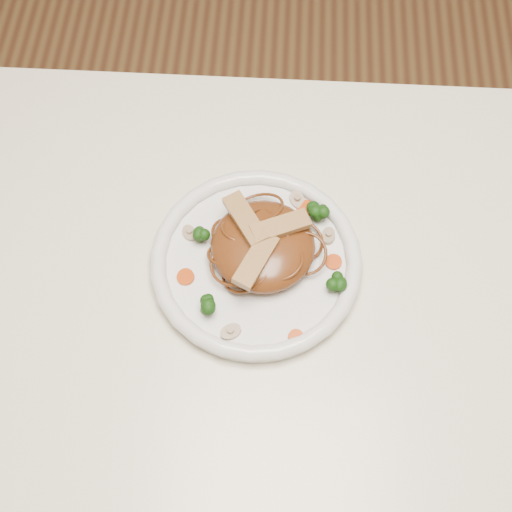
{
  "coord_description": "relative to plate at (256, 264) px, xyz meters",
  "views": [
    {
      "loc": [
        -0.04,
        -0.29,
        1.53
      ],
      "look_at": [
        -0.06,
        0.09,
        0.78
      ],
      "focal_mm": 48.76,
      "sensor_mm": 36.0,
      "label": 1
    }
  ],
  "objects": [
    {
      "name": "mushroom_3",
      "position": [
        0.05,
        0.09,
        0.01
      ],
      "size": [
        0.04,
        0.04,
        0.01
      ],
      "primitive_type": "cylinder",
      "rotation": [
        0.0,
        0.0,
        2.08
      ],
      "color": "#C6AF94",
      "rests_on": "plate"
    },
    {
      "name": "carrot_4",
      "position": [
        0.05,
        -0.1,
        0.01
      ],
      "size": [
        0.02,
        0.02,
        0.0
      ],
      "primitive_type": "cylinder",
      "rotation": [
        0.0,
        0.0,
        -0.12
      ],
      "color": "#B73406",
      "rests_on": "plate"
    },
    {
      "name": "mushroom_0",
      "position": [
        -0.02,
        -0.1,
        0.01
      ],
      "size": [
        0.04,
        0.04,
        0.01
      ],
      "primitive_type": "cylinder",
      "rotation": [
        0.0,
        0.0,
        0.51
      ],
      "color": "#C6AF94",
      "rests_on": "plate"
    },
    {
      "name": "carrot_1",
      "position": [
        -0.08,
        -0.03,
        0.01
      ],
      "size": [
        0.03,
        0.03,
        0.0
      ],
      "primitive_type": "cylinder",
      "rotation": [
        0.0,
        0.0,
        -0.29
      ],
      "color": "#B73406",
      "rests_on": "plate"
    },
    {
      "name": "carrot_2",
      "position": [
        0.1,
        0.0,
        0.01
      ],
      "size": [
        0.02,
        0.02,
        0.0
      ],
      "primitive_type": "cylinder",
      "rotation": [
        0.0,
        0.0,
        0.22
      ],
      "color": "#B73406",
      "rests_on": "plate"
    },
    {
      "name": "mushroom_1",
      "position": [
        0.09,
        0.04,
        0.01
      ],
      "size": [
        0.03,
        0.03,
        0.01
      ],
      "primitive_type": "cylinder",
      "rotation": [
        0.0,
        0.0,
        1.47
      ],
      "color": "#C6AF94",
      "rests_on": "plate"
    },
    {
      "name": "ground",
      "position": [
        0.06,
        -0.09,
        -0.76
      ],
      "size": [
        4.0,
        4.0,
        0.0
      ],
      "primitive_type": "plane",
      "color": "#58321E",
      "rests_on": "ground"
    },
    {
      "name": "broccoli_0",
      "position": [
        0.07,
        0.07,
        0.02
      ],
      "size": [
        0.04,
        0.04,
        0.03
      ],
      "primitive_type": null,
      "rotation": [
        0.0,
        0.0,
        -0.23
      ],
      "color": "#14410D",
      "rests_on": "plate"
    },
    {
      "name": "chicken_b",
      "position": [
        -0.01,
        0.03,
        0.05
      ],
      "size": [
        0.06,
        0.08,
        0.01
      ],
      "primitive_type": "cube",
      "rotation": [
        0.0,
        0.0,
        2.12
      ],
      "color": "tan",
      "rests_on": "noodle_mound"
    },
    {
      "name": "noodle_mound",
      "position": [
        0.01,
        0.01,
        0.03
      ],
      "size": [
        0.13,
        0.13,
        0.04
      ],
      "primitive_type": "ellipsoid",
      "rotation": [
        0.0,
        0.0,
        -0.02
      ],
      "color": "#622F12",
      "rests_on": "plate"
    },
    {
      "name": "table",
      "position": [
        0.06,
        -0.09,
        -0.11
      ],
      "size": [
        1.2,
        0.8,
        0.75
      ],
      "color": "beige",
      "rests_on": "ground"
    },
    {
      "name": "chicken_a",
      "position": [
        0.03,
        0.02,
        0.05
      ],
      "size": [
        0.08,
        0.05,
        0.01
      ],
      "primitive_type": "cube",
      "rotation": [
        0.0,
        0.0,
        0.44
      ],
      "color": "tan",
      "rests_on": "noodle_mound"
    },
    {
      "name": "broccoli_2",
      "position": [
        -0.06,
        -0.07,
        0.02
      ],
      "size": [
        0.03,
        0.03,
        0.03
      ],
      "primitive_type": null,
      "rotation": [
        0.0,
        0.0,
        0.19
      ],
      "color": "#14410D",
      "rests_on": "plate"
    },
    {
      "name": "carrot_0",
      "position": [
        0.06,
        0.08,
        0.01
      ],
      "size": [
        0.03,
        0.03,
        0.0
      ],
      "primitive_type": "cylinder",
      "rotation": [
        0.0,
        0.0,
        0.18
      ],
      "color": "#B73406",
      "rests_on": "plate"
    },
    {
      "name": "carrot_3",
      "position": [
        -0.03,
        0.08,
        0.01
      ],
      "size": [
        0.02,
        0.02,
        0.0
      ],
      "primitive_type": "cylinder",
      "rotation": [
        0.0,
        0.0,
        -0.17
      ],
      "color": "#B73406",
      "rests_on": "plate"
    },
    {
      "name": "mushroom_2",
      "position": [
        -0.09,
        0.03,
        0.01
      ],
      "size": [
        0.03,
        0.03,
        0.01
      ],
      "primitive_type": "cylinder",
      "rotation": [
        0.0,
        0.0,
        -0.97
      ],
      "color": "#C6AF94",
      "rests_on": "plate"
    },
    {
      "name": "plate",
      "position": [
        0.0,
        0.0,
        0.0
      ],
      "size": [
        0.28,
        0.28,
        0.02
      ],
      "primitive_type": "cylinder",
      "rotation": [
        0.0,
        0.0,
        0.09
      ],
      "color": "white",
      "rests_on": "table"
    },
    {
      "name": "chicken_c",
      "position": [
        0.0,
        -0.02,
        0.05
      ],
      "size": [
        0.05,
        0.08,
        0.01
      ],
      "primitive_type": "cube",
      "rotation": [
        0.0,
        0.0,
        4.28
      ],
      "color": "tan",
      "rests_on": "noodle_mound"
    },
    {
      "name": "broccoli_1",
      "position": [
        -0.07,
        0.03,
        0.02
      ],
      "size": [
        0.03,
        0.03,
        0.03
      ],
      "primitive_type": null,
      "rotation": [
        0.0,
        0.0,
        -0.32
      ],
      "color": "#14410D",
      "rests_on": "plate"
    },
    {
      "name": "broccoli_3",
      "position": [
        0.1,
        -0.03,
        0.02
      ],
      "size": [
        0.04,
        0.04,
        0.03
      ],
      "primitive_type": null,
      "rotation": [
        0.0,
        0.0,
        0.42
      ],
      "color": "#14410D",
      "rests_on": "plate"
    }
  ]
}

